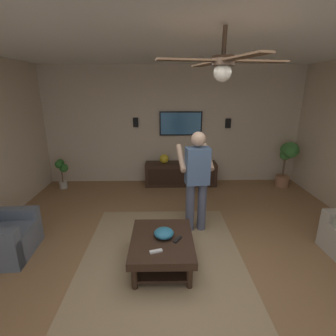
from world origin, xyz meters
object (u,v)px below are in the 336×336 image
vase_round (164,159)px  wall_speaker_left (228,123)px  potted_plant_tall (288,156)px  potted_plant_short (62,170)px  remote_black (178,239)px  bowl (164,233)px  ceiling_fan (223,64)px  coffee_table (162,245)px  wall_speaker_right (136,122)px  media_console (181,174)px  tv (181,123)px  person_standing (197,176)px  remote_white (156,251)px

vase_round → wall_speaker_left: (0.27, -1.54, 0.80)m
potted_plant_tall → potted_plant_short: bearing=89.6°
remote_black → vase_round: bearing=-144.1°
bowl → ceiling_fan: bearing=-130.9°
coffee_table → potted_plant_short: size_ratio=1.44×
coffee_table → vase_round: vase_round is taller
remote_black → wall_speaker_right: bearing=-132.8°
wall_speaker_left → ceiling_fan: 3.91m
media_console → potted_plant_tall: bearing=85.4°
tv → person_standing: (-2.31, -0.10, -0.53)m
vase_round → wall_speaker_right: size_ratio=1.00×
bowl → wall_speaker_right: bearing=11.5°
remote_white → remote_black: 0.36m
coffee_table → bowl: size_ratio=3.90×
potted_plant_short → wall_speaker_right: 2.04m
bowl → remote_white: 0.33m
vase_round → potted_plant_tall: bearing=-93.7°
coffee_table → media_console: bearing=-8.7°
potted_plant_tall → tv: bearing=79.9°
potted_plant_short → wall_speaker_right: bearing=-76.4°
wall_speaker_left → wall_speaker_right: bearing=90.0°
remote_black → ceiling_fan: size_ratio=0.12×
coffee_table → remote_white: bearing=166.0°
media_console → vase_round: size_ratio=7.73×
tv → remote_black: tv is taller
person_standing → vase_round: (2.06, 0.50, -0.27)m
bowl → vase_round: (2.91, -0.03, 0.20)m
wall_speaker_right → ceiling_fan: size_ratio=0.18×
media_console → bowl: (-2.92, 0.43, 0.18)m
remote_black → ceiling_fan: ceiling_fan is taller
coffee_table → potted_plant_tall: bearing=-46.7°
remote_white → wall_speaker_right: wall_speaker_right is taller
ceiling_fan → wall_speaker_left: bearing=-15.9°
vase_round → wall_speaker_right: wall_speaker_right is taller
tv → potted_plant_tall: (-0.44, -2.47, -0.69)m
coffee_table → remote_white: (-0.28, 0.07, 0.12)m
media_console → vase_round: (-0.01, 0.40, 0.39)m
person_standing → wall_speaker_right: 2.66m
remote_black → vase_round: (2.99, 0.14, 0.25)m
vase_round → wall_speaker_left: 1.75m
tv → wall_speaker_right: (0.01, 1.07, 0.03)m
potted_plant_short → bowl: (-2.76, -2.36, 0.01)m
remote_white → tv: bearing=64.8°
person_standing → ceiling_fan: (-1.31, -0.01, 1.52)m
bowl → remote_black: 0.20m
potted_plant_short → wall_speaker_right: size_ratio=3.15×
potted_plant_short → ceiling_fan: 4.77m
person_standing → tv: bearing=-5.2°
vase_round → ceiling_fan: ceiling_fan is taller
vase_round → wall_speaker_right: 1.10m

